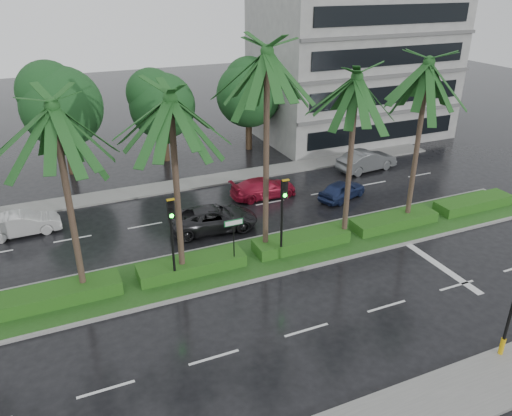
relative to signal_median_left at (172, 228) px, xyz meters
name	(u,v)px	position (x,y,z in m)	size (l,w,h in m)	color
ground	(257,270)	(4.00, -0.30, -3.00)	(120.00, 120.00, 0.00)	black
far_sidewalk	(187,184)	(4.00, 11.70, -2.94)	(40.00, 2.00, 0.12)	slate
median	(249,259)	(4.00, 0.70, -2.92)	(36.00, 4.00, 0.15)	gray
hedge	(249,253)	(4.00, 0.70, -2.55)	(35.20, 1.40, 0.60)	#1F4E16
lane_markings	(315,261)	(7.04, -0.73, -2.99)	(34.00, 13.06, 0.01)	silver
palm_row	(221,100)	(2.75, 0.72, 5.31)	(26.30, 4.20, 10.83)	#402F25
signal_median_left	(172,228)	(0.00, 0.00, 0.00)	(0.34, 0.42, 4.36)	black
signal_median_right	(283,207)	(5.50, 0.00, 0.00)	(0.34, 0.42, 4.36)	black
street_sign	(234,231)	(3.00, 0.18, -0.87)	(0.95, 0.09, 2.60)	black
bg_trees	(179,97)	(5.33, 17.29, 1.81)	(32.77, 5.59, 8.07)	#3A2B1A
building	(353,66)	(21.00, 17.70, 3.00)	(16.00, 10.00, 12.00)	gray
car_white	(23,224)	(-6.39, 8.39, -2.35)	(3.95, 1.38, 1.30)	#B4B4B4
car_darkgrey	(213,218)	(3.50, 4.68, -2.30)	(5.00, 2.30, 1.39)	#242427
car_red	(264,188)	(8.00, 7.70, -2.37)	(4.36, 1.77, 1.27)	maroon
car_blue	(342,190)	(12.50, 5.38, -2.39)	(3.60, 1.45, 1.23)	navy
car_grey	(367,160)	(17.00, 9.10, -2.24)	(4.62, 1.61, 1.52)	#55575A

